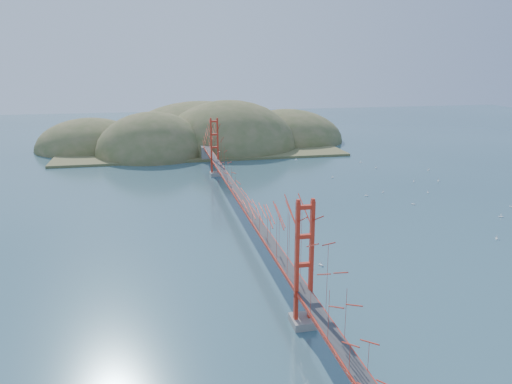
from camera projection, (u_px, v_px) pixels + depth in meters
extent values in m
plane|color=#315462|center=(242.00, 221.00, 72.90)|extent=(320.00, 320.00, 0.00)
cube|color=gray|center=(302.00, 321.00, 44.47)|extent=(2.00, 2.40, 0.70)
cube|color=gray|center=(215.00, 174.00, 101.15)|extent=(2.00, 2.40, 0.70)
cube|color=#B32313|center=(242.00, 199.00, 72.05)|extent=(1.40, 92.00, 0.16)
cube|color=#B32313|center=(242.00, 201.00, 72.10)|extent=(1.33, 92.00, 0.24)
cube|color=#38383A|center=(242.00, 199.00, 72.02)|extent=(1.19, 92.00, 0.03)
cube|color=gray|center=(206.00, 153.00, 115.93)|extent=(2.20, 2.60, 3.30)
cube|color=olive|center=(199.00, 146.00, 133.30)|extent=(70.00, 40.00, 0.60)
ellipsoid|color=olive|center=(153.00, 154.00, 123.40)|extent=(28.00, 28.00, 21.00)
ellipsoid|color=olive|center=(229.00, 147.00, 133.08)|extent=(36.00, 36.00, 25.00)
ellipsoid|color=olive|center=(286.00, 141.00, 144.24)|extent=(32.00, 32.00, 18.00)
ellipsoid|color=olive|center=(91.00, 149.00, 131.53)|extent=(28.00, 28.00, 16.00)
ellipsoid|color=olive|center=(201.00, 139.00, 146.99)|extent=(44.00, 44.00, 22.00)
cube|color=white|center=(428.00, 192.00, 88.31)|extent=(0.22, 0.51, 0.09)
cylinder|color=white|center=(428.00, 191.00, 88.24)|extent=(0.01, 0.01, 0.55)
cube|color=white|center=(501.00, 217.00, 74.74)|extent=(0.60, 0.36, 0.10)
cylinder|color=white|center=(501.00, 215.00, 74.66)|extent=(0.02, 0.02, 0.63)
cube|color=white|center=(497.00, 239.00, 65.68)|extent=(0.35, 0.58, 0.10)
cylinder|color=white|center=(497.00, 236.00, 65.60)|extent=(0.02, 0.02, 0.60)
cube|color=white|center=(428.00, 170.00, 105.78)|extent=(0.63, 0.30, 0.11)
cylinder|color=white|center=(429.00, 169.00, 105.70)|extent=(0.02, 0.02, 0.66)
cube|color=white|center=(296.00, 160.00, 116.70)|extent=(0.59, 0.21, 0.11)
cylinder|color=white|center=(296.00, 158.00, 116.61)|extent=(0.02, 0.02, 0.64)
cube|color=white|center=(321.00, 265.00, 57.29)|extent=(0.43, 0.60, 0.10)
cylinder|color=white|center=(321.00, 262.00, 57.21)|extent=(0.02, 0.02, 0.63)
cube|color=white|center=(413.00, 204.00, 81.21)|extent=(0.57, 0.49, 0.10)
cylinder|color=white|center=(413.00, 202.00, 81.13)|extent=(0.02, 0.02, 0.62)
cube|color=white|center=(414.00, 181.00, 96.22)|extent=(0.33, 0.52, 0.09)
cylinder|color=white|center=(414.00, 180.00, 96.15)|extent=(0.01, 0.01, 0.54)
cube|color=white|center=(438.00, 181.00, 96.54)|extent=(0.36, 0.64, 0.11)
cylinder|color=white|center=(438.00, 179.00, 96.46)|extent=(0.02, 0.02, 0.66)
cube|color=white|center=(361.00, 162.00, 113.66)|extent=(0.58, 0.24, 0.10)
cylinder|color=white|center=(361.00, 161.00, 113.58)|extent=(0.02, 0.02, 0.62)
cube|color=white|center=(512.00, 207.00, 79.80)|extent=(0.59, 0.58, 0.11)
cylinder|color=white|center=(512.00, 205.00, 79.72)|extent=(0.02, 0.02, 0.68)
cube|color=white|center=(333.00, 178.00, 99.28)|extent=(0.56, 0.34, 0.10)
cylinder|color=white|center=(333.00, 176.00, 99.20)|extent=(0.02, 0.02, 0.58)
cube|color=white|center=(383.00, 192.00, 88.39)|extent=(0.46, 0.44, 0.09)
cylinder|color=white|center=(383.00, 191.00, 88.33)|extent=(0.01, 0.01, 0.52)
cube|color=white|center=(366.00, 196.00, 86.29)|extent=(0.58, 0.53, 0.11)
cylinder|color=white|center=(366.00, 194.00, 86.21)|extent=(0.02, 0.02, 0.65)
cube|color=white|center=(376.00, 168.00, 107.96)|extent=(0.33, 0.65, 0.11)
cylinder|color=white|center=(376.00, 166.00, 107.87)|extent=(0.02, 0.02, 0.68)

